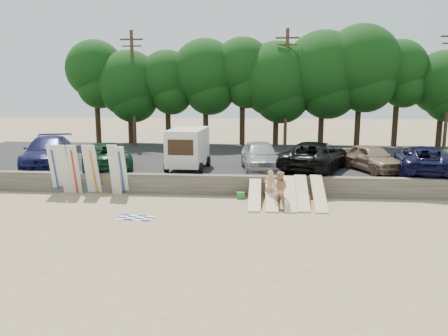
{
  "coord_description": "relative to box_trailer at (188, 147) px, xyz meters",
  "views": [
    {
      "loc": [
        0.25,
        -18.26,
        5.27
      ],
      "look_at": [
        -1.64,
        3.0,
        1.36
      ],
      "focal_mm": 35.0,
      "sensor_mm": 36.0,
      "label": 1
    }
  ],
  "objects": [
    {
      "name": "ground",
      "position": [
        3.96,
        -6.01,
        -2.0
      ],
      "size": [
        120.0,
        120.0,
        0.0
      ],
      "primitive_type": "plane",
      "color": "tan",
      "rests_on": "ground"
    },
    {
      "name": "seawall",
      "position": [
        3.96,
        -3.01,
        -1.5
      ],
      "size": [
        44.0,
        0.5,
        1.0
      ],
      "primitive_type": "cube",
      "color": "#6B6356",
      "rests_on": "ground"
    },
    {
      "name": "parking_lot",
      "position": [
        3.96,
        4.49,
        -1.65
      ],
      "size": [
        44.0,
        14.5,
        0.7
      ],
      "primitive_type": "cube",
      "color": "#282828",
      "rests_on": "ground"
    },
    {
      "name": "treeline",
      "position": [
        4.62,
        11.53,
        4.4
      ],
      "size": [
        32.71,
        6.63,
        9.46
      ],
      "color": "#382616",
      "rests_on": "parking_lot"
    },
    {
      "name": "utility_poles",
      "position": [
        5.96,
        9.99,
        3.42
      ],
      "size": [
        25.8,
        0.26,
        9.0
      ],
      "color": "#473321",
      "rests_on": "parking_lot"
    },
    {
      "name": "box_trailer",
      "position": [
        0.0,
        0.0,
        0.0
      ],
      "size": [
        2.23,
        3.76,
        2.33
      ],
      "rotation": [
        0.0,
        0.0,
        -0.05
      ],
      "color": "beige",
      "rests_on": "parking_lot"
    },
    {
      "name": "car_0",
      "position": [
        -8.41,
        0.23,
        -0.44
      ],
      "size": [
        4.09,
        6.44,
        1.74
      ],
      "primitive_type": "imported",
      "rotation": [
        0.0,
        0.0,
        0.3
      ],
      "color": "#131343",
      "rests_on": "parking_lot"
    },
    {
      "name": "car_1",
      "position": [
        -4.69,
        -0.42,
        -0.52
      ],
      "size": [
        4.58,
        6.19,
        1.56
      ],
      "primitive_type": "imported",
      "rotation": [
        0.0,
        0.0,
        3.54
      ],
      "color": "#143721",
      "rests_on": "parking_lot"
    },
    {
      "name": "car_2",
      "position": [
        4.1,
        0.03,
        -0.47
      ],
      "size": [
        2.54,
        5.08,
        1.66
      ],
      "primitive_type": "imported",
      "rotation": [
        0.0,
        0.0,
        0.12
      ],
      "color": "#A1A2A6",
      "rests_on": "parking_lot"
    },
    {
      "name": "car_3",
      "position": [
        7.1,
        0.08,
        -0.47
      ],
      "size": [
        4.67,
        6.62,
        1.68
      ],
      "primitive_type": "imported",
      "rotation": [
        0.0,
        0.0,
        2.79
      ],
      "color": "black",
      "rests_on": "parking_lot"
    },
    {
      "name": "car_4",
      "position": [
        10.31,
        0.44,
        -0.57
      ],
      "size": [
        3.2,
        4.63,
        1.47
      ],
      "primitive_type": "imported",
      "rotation": [
        0.0,
        0.0,
        0.38
      ],
      "color": "#9B7B63",
      "rests_on": "parking_lot"
    },
    {
      "name": "car_5",
      "position": [
        12.79,
        -0.37,
        -0.52
      ],
      "size": [
        3.67,
        6.02,
        1.56
      ],
      "primitive_type": "imported",
      "rotation": [
        0.0,
        0.0,
        2.94
      ],
      "color": "black",
      "rests_on": "parking_lot"
    },
    {
      "name": "surfboard_upright_0",
      "position": [
        -6.2,
        -3.47,
        -0.74
      ],
      "size": [
        0.55,
        0.74,
        2.53
      ],
      "primitive_type": "cube",
      "rotation": [
        0.25,
        0.0,
        0.07
      ],
      "color": "silver",
      "rests_on": "ground"
    },
    {
      "name": "surfboard_upright_1",
      "position": [
        -5.67,
        -3.59,
        -0.73
      ],
      "size": [
        0.55,
        0.71,
        2.54
      ],
      "primitive_type": "cube",
      "rotation": [
        0.24,
        0.0,
        -0.07
      ],
      "color": "silver",
      "rests_on": "ground"
    },
    {
      "name": "surfboard_upright_2",
      "position": [
        -5.15,
        -3.6,
        -0.73
      ],
      "size": [
        0.54,
        0.69,
        2.54
      ],
      "primitive_type": "cube",
      "rotation": [
        0.23,
        0.0,
        0.06
      ],
      "color": "silver",
      "rests_on": "ground"
    },
    {
      "name": "surfboard_upright_3",
      "position": [
        -4.38,
        -3.51,
        -0.73
      ],
      "size": [
        0.51,
        0.67,
        2.54
      ],
      "primitive_type": "cube",
      "rotation": [
        0.23,
        0.0,
        0.02
      ],
      "color": "silver",
      "rests_on": "ground"
    },
    {
      "name": "surfboard_upright_4",
      "position": [
        -4.18,
        -3.51,
        -0.74
      ],
      "size": [
        0.57,
        0.74,
        2.54
      ],
      "primitive_type": "cube",
      "rotation": [
        0.25,
        0.0,
        -0.11
      ],
      "color": "silver",
      "rests_on": "ground"
    },
    {
      "name": "surfboard_upright_5",
      "position": [
        -3.09,
        -3.56,
        -0.72
      ],
      "size": [
        0.52,
        0.56,
        2.57
      ],
      "primitive_type": "cube",
      "rotation": [
        0.19,
        0.0,
        -0.04
      ],
      "color": "silver",
      "rests_on": "ground"
    },
    {
      "name": "surfboard_upright_6",
      "position": [
        -2.74,
        -3.55,
        -0.75
      ],
      "size": [
        0.51,
        0.8,
        2.51
      ],
      "primitive_type": "cube",
      "rotation": [
        0.29,
        0.0,
        0.01
      ],
      "color": "silver",
      "rests_on": "ground"
    },
    {
      "name": "surfboard_low_0",
      "position": [
        3.89,
        -4.68,
        -1.54
      ],
      "size": [
        0.56,
        2.9,
        0.92
      ],
      "primitive_type": "cube",
      "rotation": [
        0.29,
        0.0,
        0.0
      ],
      "color": "beige",
      "rests_on": "ground"
    },
    {
      "name": "surfboard_low_1",
      "position": [
        4.67,
        -4.66,
        -1.55
      ],
      "size": [
        0.56,
        2.9,
        0.9
      ],
      "primitive_type": "cube",
      "rotation": [
        0.28,
        0.0,
        0.0
      ],
      "color": "beige",
      "rests_on": "ground"
    },
    {
      "name": "surfboard_low_2",
      "position": [
        5.47,
        -4.68,
        -1.47
      ],
      "size": [
        0.56,
        2.85,
        1.07
      ],
      "primitive_type": "cube",
      "rotation": [
        0.34,
        0.0,
        0.0
      ],
      "color": "beige",
      "rests_on": "ground"
    },
    {
      "name": "surfboard_low_3",
      "position": [
        6.05,
        -4.57,
        -1.45
      ],
      "size": [
        0.56,
        2.84,
        1.11
      ],
      "primitive_type": "cube",
      "rotation": [
        0.36,
        0.0,
        0.0
      ],
      "color": "beige",
      "rests_on": "ground"
    },
    {
      "name": "surfboard_low_4",
      "position": [
        6.8,
        -4.67,
        -1.43
      ],
      "size": [
        0.56,
        2.82,
        1.15
      ],
      "primitive_type": "cube",
      "rotation": [
        0.37,
        0.0,
        0.0
      ],
      "color": "beige",
      "rests_on": "ground"
    },
    {
      "name": "beachgoer_a",
      "position": [
        4.58,
        -4.4,
        -1.23
      ],
      "size": [
        0.63,
        0.47,
        1.55
      ],
      "primitive_type": "imported",
      "rotation": [
        0.0,
        0.0,
        3.33
      ],
      "color": "tan",
      "rests_on": "ground"
    },
    {
      "name": "beachgoer_b",
      "position": [
        4.99,
        -5.14,
        -1.18
      ],
      "size": [
        0.94,
        0.81,
        1.66
      ],
      "primitive_type": "imported",
      "rotation": [
        0.0,
        0.0,
        2.88
      ],
      "color": "tan",
      "rests_on": "ground"
    },
    {
      "name": "cooler",
      "position": [
        3.2,
        -3.73,
        -1.84
      ],
      "size": [
        0.4,
        0.33,
        0.32
      ],
      "primitive_type": "cube",
      "rotation": [
        0.0,
        0.0,
        0.08
      ],
      "color": "green",
      "rests_on": "ground"
    },
    {
      "name": "gear_bag",
      "position": [
        6.38,
        -3.61,
        -1.89
      ],
      "size": [
        0.37,
        0.35,
        0.22
      ],
      "primitive_type": "cube",
      "rotation": [
        0.0,
        0.0,
        0.41
      ],
      "color": "orange",
      "rests_on": "ground"
    },
    {
      "name": "beach_towel",
      "position": [
        -0.97,
        -7.33,
        -2.0
      ],
      "size": [
        1.65,
        1.65,
        0.0
      ],
      "primitive_type": "plane",
      "rotation": [
        0.0,
        0.0,
        -0.11
      ],
      "color": "white",
      "rests_on": "ground"
    }
  ]
}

